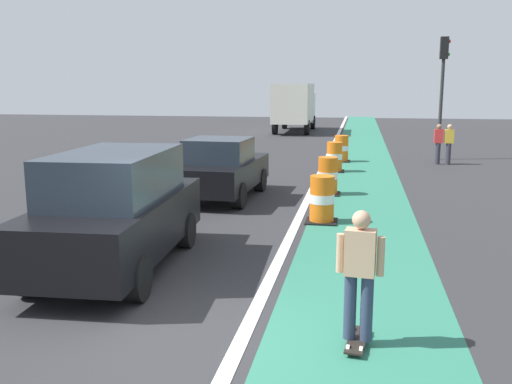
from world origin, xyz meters
The scene contains 14 objects.
ground_plane centered at (0.00, 0.00, 0.00)m, with size 100.00×100.00×0.00m, color #2D2D30.
bike_lane_strip centered at (2.40, 12.00, 0.00)m, with size 2.50×80.00×0.01m, color #2D755B.
lane_divider_stripe centered at (0.90, 12.00, 0.01)m, with size 0.20×80.00×0.01m, color silver.
skateboarder_on_lane centered at (2.32, 0.05, 0.91)m, with size 0.57×0.82×1.69m.
parked_suv_nearest centered at (-1.77, 2.32, 1.04)m, with size 2.10×4.69×2.04m.
parked_sedan_second centered at (-1.50, 8.68, 0.83)m, with size 2.06×4.18×1.70m.
traffic_barrel_front centered at (1.46, 6.34, 0.53)m, with size 0.73×0.73×1.09m.
traffic_barrel_mid centered at (1.40, 9.81, 0.53)m, with size 0.73×0.73×1.09m.
traffic_barrel_back centered at (1.39, 14.30, 0.53)m, with size 0.73×0.73×1.09m.
traffic_barrel_far centered at (1.54, 17.16, 0.53)m, with size 0.73×0.73×1.09m.
delivery_truck_down_block centered at (-2.11, 32.05, 1.85)m, with size 2.41×7.62×3.23m.
traffic_light_corner centered at (5.61, 18.66, 3.50)m, with size 0.41×0.32×5.10m.
pedestrian_crossing centered at (5.78, 17.03, 0.86)m, with size 0.34×0.20×1.61m.
pedestrian_waiting centered at (5.38, 17.07, 0.86)m, with size 0.34×0.20×1.61m.
Camera 1 is at (2.27, -6.55, 3.13)m, focal length 39.86 mm.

